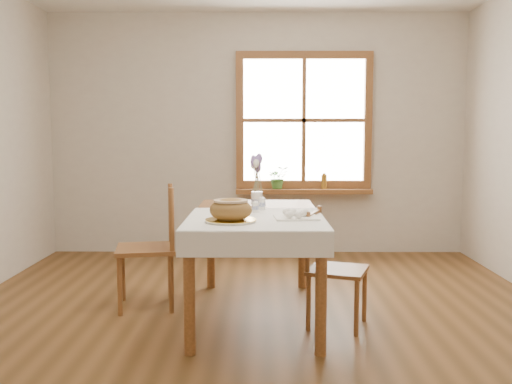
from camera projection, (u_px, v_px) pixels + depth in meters
ground at (256, 329)px, 3.84m from camera, size 5.00×5.00×0.00m
room_walls at (256, 72)px, 3.67m from camera, size 4.60×5.10×2.65m
window at (304, 120)px, 6.14m from camera, size 1.46×0.08×1.46m
window_sill at (304, 191)px, 6.16m from camera, size 1.46×0.20×0.05m
dining_table at (256, 225)px, 4.07m from camera, size 0.90×1.60×0.75m
table_linen at (256, 219)px, 3.76m from camera, size 0.91×0.99×0.01m
chair_left at (146, 247)px, 4.30m from camera, size 0.52×0.50×0.92m
chair_right at (338, 268)px, 3.87m from camera, size 0.49×0.48×0.80m
bread_plate at (231, 221)px, 3.59m from camera, size 0.35×0.35×0.02m
bread_loaf at (231, 208)px, 3.58m from camera, size 0.27×0.27×0.15m
egg_napkin at (296, 217)px, 3.74m from camera, size 0.30×0.26×0.01m
eggs at (296, 213)px, 3.73m from camera, size 0.23×0.21×0.05m
salt_shaker at (255, 207)px, 4.00m from camera, size 0.04×0.04×0.08m
pepper_shaker at (262, 203)px, 4.15m from camera, size 0.06×0.06×0.10m
flower_vase at (257, 199)px, 4.49m from camera, size 0.12×0.12×0.10m
lavender_bouquet at (257, 174)px, 4.47m from camera, size 0.16×0.16×0.30m
potted_plant at (278, 180)px, 6.15m from camera, size 0.27×0.29×0.19m
amber_bottle at (324, 181)px, 6.14m from camera, size 0.07×0.07×0.17m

